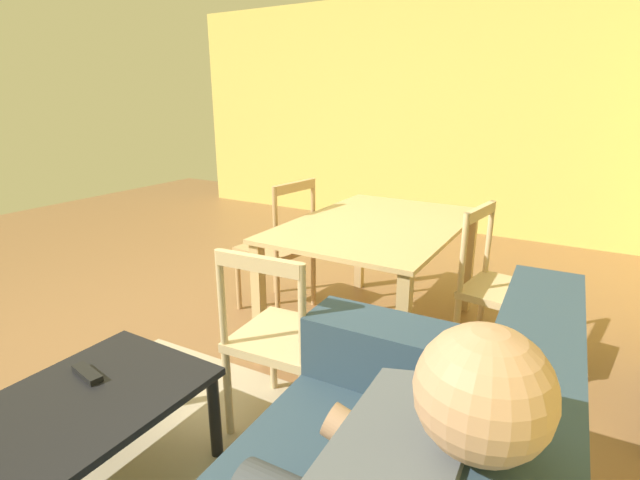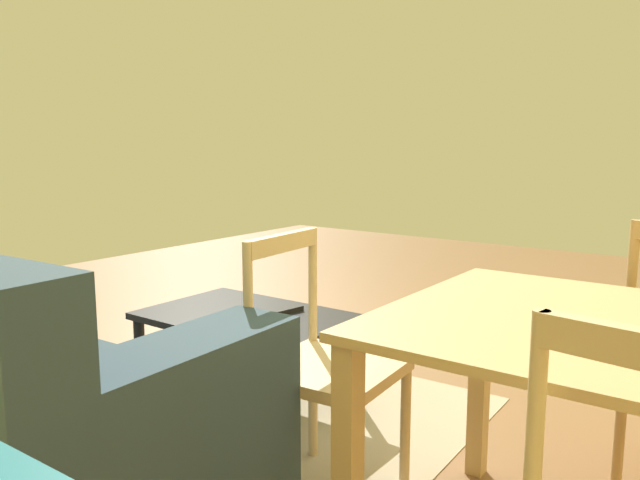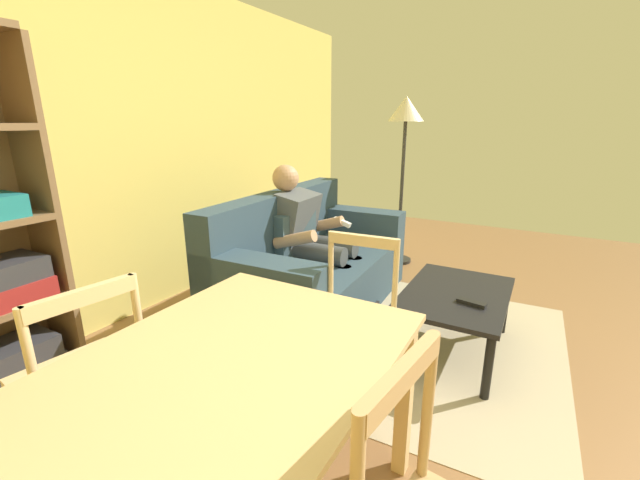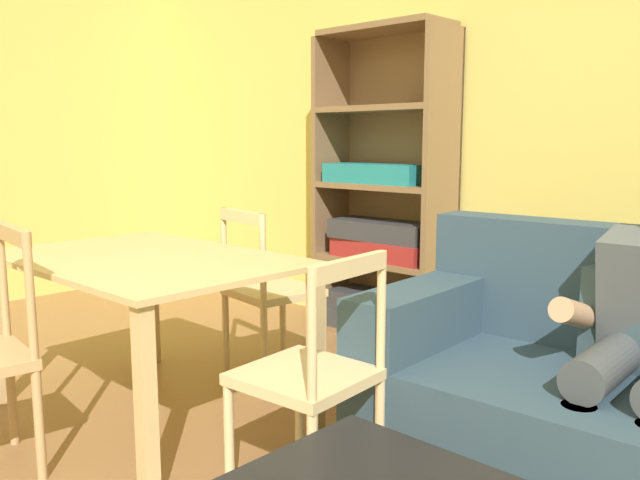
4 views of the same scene
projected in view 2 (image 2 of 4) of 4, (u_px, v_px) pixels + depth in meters
ground_plane at (479, 414)px, 2.76m from camera, size 9.16×9.16×0.00m
coffee_table at (246, 325)px, 2.85m from camera, size 0.92×0.62×0.42m
tv_remote at (286, 311)px, 2.85m from camera, size 0.08×0.18×0.02m
dining_chair_facing_couch at (323, 367)px, 2.09m from camera, size 0.45×0.45×0.88m
area_rug at (248, 400)px, 2.91m from camera, size 2.04×1.46×0.01m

